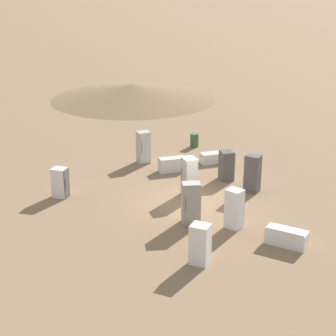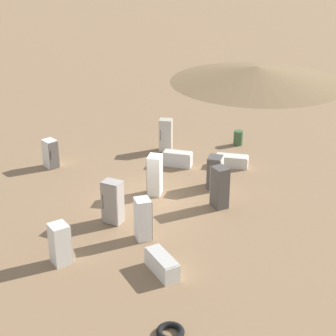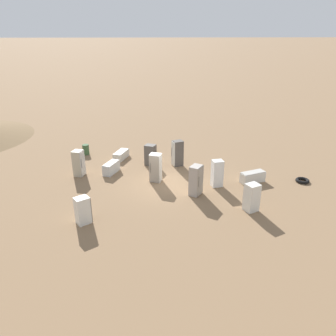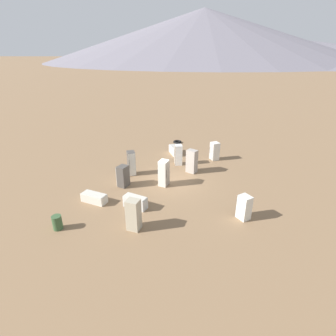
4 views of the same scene
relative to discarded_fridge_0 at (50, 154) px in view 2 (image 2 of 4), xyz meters
name	(u,v)px [view 2 (image 2 of 4)]	position (x,y,z in m)	size (l,w,h in m)	color
ground_plane	(147,199)	(4.42, 4.54, -0.75)	(1000.00, 1000.00, 0.00)	#846647
dirt_mound	(257,74)	(-14.61, 15.51, -0.12)	(13.93, 13.93, 1.26)	brown
discarded_fridge_0	(50,154)	(0.00, 0.00, 0.00)	(0.93, 0.88, 1.49)	silver
discarded_fridge_1	(177,159)	(0.81, 6.56, -0.36)	(1.17, 1.62, 0.78)	silver
discarded_fridge_2	(60,244)	(9.17, 0.75, 0.06)	(0.91, 0.90, 1.62)	silver
discarded_fridge_3	(232,161)	(1.31, 9.36, -0.45)	(1.24, 1.82, 0.60)	beige
discarded_fridge_4	(162,264)	(10.40, 4.41, -0.38)	(1.79, 1.15, 0.73)	silver
discarded_fridge_5	(166,135)	(-1.36, 6.25, 0.17)	(0.81, 0.84, 1.83)	#B2A88E
discarded_fridge_6	(155,175)	(3.93, 4.97, 0.22)	(0.88, 0.83, 1.94)	silver
discarded_fridge_7	(143,219)	(7.88, 4.00, 0.14)	(0.76, 0.72, 1.77)	white
discarded_fridge_8	(113,202)	(6.34, 2.87, 0.20)	(0.95, 1.00, 1.90)	#A89E93
discarded_fridge_9	(215,172)	(3.63, 7.92, 0.04)	(0.95, 0.93, 1.58)	#4C4742
discarded_fridge_10	(220,187)	(5.64, 7.67, 0.22)	(0.91, 0.80, 1.93)	#4C4742
scrap_tire	(170,332)	(13.77, 4.21, -0.65)	(0.90, 0.90, 0.20)	black
rusty_barrel	(238,138)	(-1.62, 10.49, -0.33)	(0.53, 0.53, 0.84)	#385633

